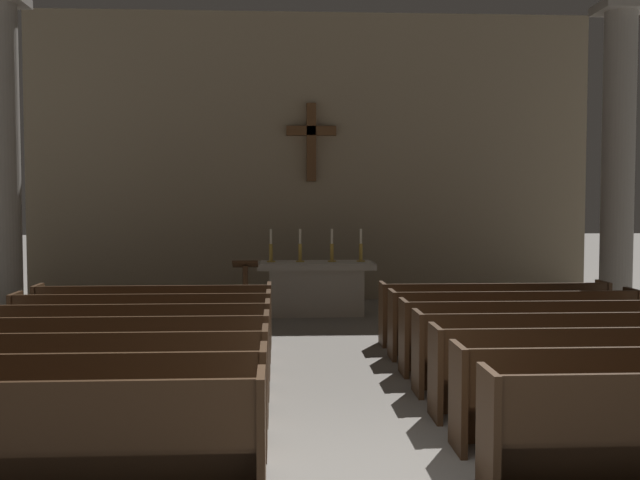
{
  "coord_description": "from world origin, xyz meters",
  "views": [
    {
      "loc": [
        -0.73,
        -5.63,
        2.24
      ],
      "look_at": [
        0.0,
        7.45,
        1.5
      ],
      "focal_mm": 43.16,
      "sensor_mm": 36.0,
      "label": 1
    }
  ],
  "objects_px": {
    "column_left_second": "(3,165)",
    "lectern": "(245,295)",
    "pew_left_row_6": "(143,327)",
    "column_right_second": "(618,166)",
    "altar": "(316,287)",
    "pew_left_row_5": "(129,340)",
    "pew_left_row_1": "(27,440)",
    "pew_left_row_7": "(154,316)",
    "pew_left_row_3": "(91,377)",
    "pew_right_row_3": "(601,371)",
    "pew_left_row_2": "(64,404)",
    "pew_right_row_5": "(537,336)",
    "pew_right_row_6": "(514,323)",
    "pew_right_row_4": "(566,351)",
    "candlestick_inner_right": "(332,251)",
    "pew_left_row_4": "(112,357)",
    "candlestick_outer_right": "(361,251)",
    "candlestick_outer_left": "(271,252)",
    "candlestick_inner_left": "(300,252)",
    "pew_right_row_7": "(494,313)"
  },
  "relations": [
    {
      "from": "pew_right_row_3",
      "to": "altar",
      "type": "bearing_deg",
      "value": 110.26
    },
    {
      "from": "pew_right_row_3",
      "to": "column_right_second",
      "type": "height_order",
      "value": "column_right_second"
    },
    {
      "from": "pew_left_row_7",
      "to": "column_left_second",
      "type": "relative_size",
      "value": 0.6
    },
    {
      "from": "pew_right_row_3",
      "to": "column_right_second",
      "type": "xyz_separation_m",
      "value": [
        3.02,
        6.39,
        2.33
      ]
    },
    {
      "from": "pew_left_row_2",
      "to": "column_left_second",
      "type": "relative_size",
      "value": 0.6
    },
    {
      "from": "pew_left_row_5",
      "to": "column_left_second",
      "type": "xyz_separation_m",
      "value": [
        -3.02,
        4.46,
        2.33
      ]
    },
    {
      "from": "lectern",
      "to": "pew_left_row_5",
      "type": "bearing_deg",
      "value": -108.57
    },
    {
      "from": "pew_left_row_3",
      "to": "pew_right_row_6",
      "type": "height_order",
      "value": "same"
    },
    {
      "from": "pew_right_row_5",
      "to": "lectern",
      "type": "relative_size",
      "value": 3.0
    },
    {
      "from": "pew_left_row_1",
      "to": "pew_left_row_7",
      "type": "bearing_deg",
      "value": 90.0
    },
    {
      "from": "altar",
      "to": "pew_left_row_5",
      "type": "bearing_deg",
      "value": -117.14
    },
    {
      "from": "candlestick_outer_right",
      "to": "lectern",
      "type": "height_order",
      "value": "candlestick_outer_right"
    },
    {
      "from": "pew_left_row_7",
      "to": "candlestick_inner_right",
      "type": "bearing_deg",
      "value": 46.86
    },
    {
      "from": "pew_left_row_2",
      "to": "column_right_second",
      "type": "height_order",
      "value": "column_right_second"
    },
    {
      "from": "pew_left_row_4",
      "to": "candlestick_outer_left",
      "type": "xyz_separation_m",
      "value": [
        1.7,
        5.94,
        0.73
      ]
    },
    {
      "from": "pew_left_row_3",
      "to": "altar",
      "type": "bearing_deg",
      "value": 69.74
    },
    {
      "from": "altar",
      "to": "pew_right_row_5",
      "type": "bearing_deg",
      "value": -62.86
    },
    {
      "from": "pew_right_row_5",
      "to": "candlestick_inner_right",
      "type": "relative_size",
      "value": 5.57
    },
    {
      "from": "pew_left_row_1",
      "to": "pew_right_row_7",
      "type": "bearing_deg",
      "value": 48.68
    },
    {
      "from": "pew_left_row_2",
      "to": "pew_left_row_3",
      "type": "relative_size",
      "value": 1.0
    },
    {
      "from": "pew_left_row_4",
      "to": "column_left_second",
      "type": "distance_m",
      "value": 6.63
    },
    {
      "from": "pew_left_row_6",
      "to": "column_right_second",
      "type": "height_order",
      "value": "column_right_second"
    },
    {
      "from": "pew_left_row_2",
      "to": "pew_left_row_7",
      "type": "distance_m",
      "value": 4.83
    },
    {
      "from": "altar",
      "to": "candlestick_inner_right",
      "type": "distance_m",
      "value": 0.74
    },
    {
      "from": "pew_left_row_6",
      "to": "column_right_second",
      "type": "relative_size",
      "value": 0.6
    },
    {
      "from": "pew_left_row_4",
      "to": "candlestick_outer_left",
      "type": "distance_m",
      "value": 6.22
    },
    {
      "from": "pew_right_row_4",
      "to": "pew_right_row_6",
      "type": "bearing_deg",
      "value": 90.0
    },
    {
      "from": "pew_left_row_3",
      "to": "lectern",
      "type": "bearing_deg",
      "value": 77.48
    },
    {
      "from": "pew_left_row_1",
      "to": "pew_right_row_5",
      "type": "height_order",
      "value": "same"
    },
    {
      "from": "pew_right_row_7",
      "to": "altar",
      "type": "bearing_deg",
      "value": 129.98
    },
    {
      "from": "pew_left_row_7",
      "to": "candlestick_outer_right",
      "type": "relative_size",
      "value": 5.57
    },
    {
      "from": "pew_right_row_7",
      "to": "candlestick_inner_right",
      "type": "distance_m",
      "value": 3.85
    },
    {
      "from": "pew_left_row_1",
      "to": "candlestick_outer_left",
      "type": "xyz_separation_m",
      "value": [
        1.7,
        8.84,
        0.73
      ]
    },
    {
      "from": "pew_right_row_7",
      "to": "candlestick_outer_right",
      "type": "bearing_deg",
      "value": 119.2
    },
    {
      "from": "pew_left_row_1",
      "to": "pew_left_row_4",
      "type": "distance_m",
      "value": 2.9
    },
    {
      "from": "candlestick_inner_left",
      "to": "candlestick_inner_right",
      "type": "xyz_separation_m",
      "value": [
        0.6,
        0.0,
        0.0
      ]
    },
    {
      "from": "pew_left_row_3",
      "to": "column_right_second",
      "type": "xyz_separation_m",
      "value": [
        8.12,
        6.39,
        2.33
      ]
    },
    {
      "from": "pew_right_row_7",
      "to": "altar",
      "type": "height_order",
      "value": "altar"
    },
    {
      "from": "pew_left_row_3",
      "to": "pew_right_row_3",
      "type": "bearing_deg",
      "value": 0.0
    },
    {
      "from": "pew_right_row_6",
      "to": "pew_right_row_3",
      "type": "bearing_deg",
      "value": -90.0
    },
    {
      "from": "altar",
      "to": "candlestick_outer_right",
      "type": "relative_size",
      "value": 3.54
    },
    {
      "from": "candlestick_inner_right",
      "to": "pew_right_row_4",
      "type": "bearing_deg",
      "value": -69.26
    },
    {
      "from": "column_left_second",
      "to": "lectern",
      "type": "relative_size",
      "value": 5.01
    },
    {
      "from": "pew_left_row_2",
      "to": "lectern",
      "type": "xyz_separation_m",
      "value": [
        1.27,
        6.67,
        0.07
      ]
    },
    {
      "from": "pew_left_row_4",
      "to": "pew_right_row_3",
      "type": "bearing_deg",
      "value": -10.74
    },
    {
      "from": "pew_left_row_1",
      "to": "pew_left_row_2",
      "type": "bearing_deg",
      "value": 90.0
    },
    {
      "from": "pew_left_row_4",
      "to": "column_left_second",
      "type": "bearing_deg",
      "value": 119.09
    },
    {
      "from": "pew_right_row_3",
      "to": "candlestick_inner_left",
      "type": "bearing_deg",
      "value": 112.42
    },
    {
      "from": "pew_left_row_2",
      "to": "pew_right_row_4",
      "type": "relative_size",
      "value": 1.0
    },
    {
      "from": "pew_left_row_2",
      "to": "pew_left_row_6",
      "type": "bearing_deg",
      "value": 90.0
    }
  ]
}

